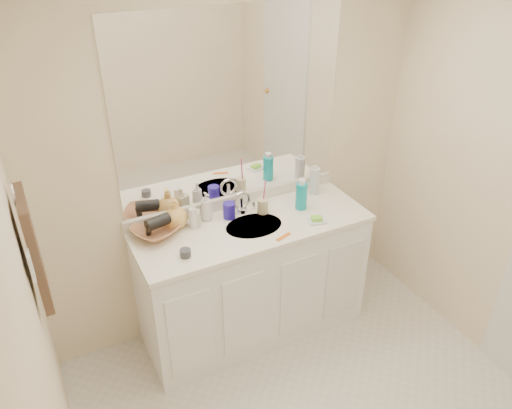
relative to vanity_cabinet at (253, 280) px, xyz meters
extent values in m
cube|color=#F6E5C0|center=(0.00, 0.28, 0.77)|extent=(2.60, 0.02, 2.40)
cube|color=#F6E5C0|center=(-1.30, -1.02, 0.77)|extent=(0.02, 2.60, 2.40)
cube|color=white|center=(0.00, 0.00, 0.00)|extent=(1.50, 0.55, 0.85)
cube|color=white|center=(0.00, 0.00, 0.44)|extent=(1.52, 0.57, 0.03)
cube|color=silver|center=(0.00, 0.26, 0.50)|extent=(1.52, 0.03, 0.08)
cylinder|color=beige|center=(0.00, -0.02, 0.44)|extent=(0.37, 0.37, 0.02)
cylinder|color=silver|center=(0.00, 0.16, 0.51)|extent=(0.02, 0.02, 0.11)
cube|color=white|center=(0.00, 0.27, 1.14)|extent=(1.48, 0.01, 1.20)
cylinder|color=#2517A2|center=(-0.10, 0.14, 0.51)|extent=(0.08, 0.08, 0.11)
cylinder|color=beige|center=(0.12, 0.10, 0.50)|extent=(0.08, 0.08, 0.10)
cylinder|color=#DE3A7A|center=(0.13, 0.10, 0.60)|extent=(0.02, 0.04, 0.19)
cylinder|color=#0E9FAB|center=(0.38, 0.03, 0.55)|extent=(0.09, 0.09, 0.18)
cylinder|color=silver|center=(0.57, 0.17, 0.55)|extent=(0.08, 0.08, 0.19)
cube|color=silver|center=(0.38, -0.16, 0.46)|extent=(0.13, 0.11, 0.01)
cube|color=#7FDB35|center=(0.38, -0.16, 0.48)|extent=(0.08, 0.07, 0.02)
cube|color=orange|center=(0.10, -0.22, 0.46)|extent=(0.12, 0.06, 0.00)
cylinder|color=#3A3A41|center=(-0.50, -0.13, 0.48)|extent=(0.07, 0.07, 0.05)
cylinder|color=white|center=(-0.35, 0.12, 0.53)|extent=(0.04, 0.04, 0.14)
imported|color=white|center=(-0.23, 0.18, 0.55)|extent=(0.09, 0.09, 0.19)
imported|color=beige|center=(-0.33, 0.15, 0.53)|extent=(0.09, 0.09, 0.15)
imported|color=#F3BB5E|center=(-0.44, 0.19, 0.55)|extent=(0.18, 0.18, 0.19)
imported|color=#A56742|center=(-0.58, 0.16, 0.49)|extent=(0.36, 0.36, 0.07)
cylinder|color=black|center=(-0.56, 0.16, 0.54)|extent=(0.16, 0.11, 0.07)
torus|color=silver|center=(-1.27, -0.25, 1.12)|extent=(0.01, 0.11, 0.11)
cube|color=#36271D|center=(-1.25, -0.25, 0.82)|extent=(0.04, 0.32, 0.55)
cube|color=white|center=(-1.27, -0.45, 0.88)|extent=(0.01, 0.08, 0.13)
camera|label=1|loc=(-1.19, -2.38, 2.17)|focal=35.00mm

